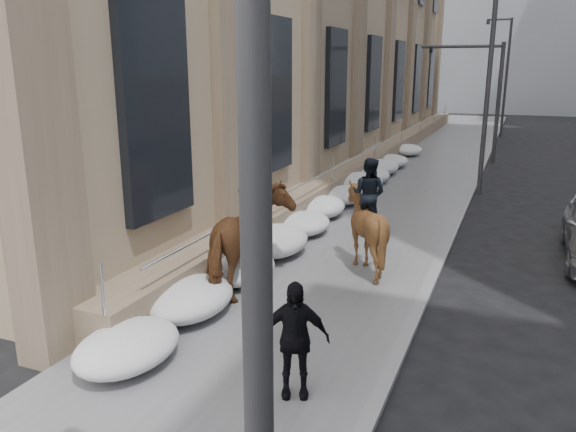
% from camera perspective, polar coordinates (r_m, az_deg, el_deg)
% --- Properties ---
extents(ground, '(140.00, 140.00, 0.00)m').
position_cam_1_polar(ground, '(10.75, -3.07, -11.78)').
color(ground, black).
rests_on(ground, ground).
extents(sidewalk, '(5.00, 80.00, 0.12)m').
position_cam_1_polar(sidewalk, '(19.70, 9.51, 0.73)').
color(sidewalk, '#5B5B5E').
rests_on(sidewalk, ground).
extents(curb, '(0.24, 80.00, 0.12)m').
position_cam_1_polar(curb, '(19.31, 17.09, -0.02)').
color(curb, slate).
rests_on(curb, ground).
extents(bg_building_far, '(24.00, 12.00, 20.00)m').
position_cam_1_polar(bg_building_far, '(81.45, 16.03, 18.06)').
color(bg_building_far, gray).
rests_on(bg_building_far, ground).
extents(streetlight_near, '(1.71, 0.24, 8.00)m').
position_cam_1_polar(streetlight_near, '(3.02, -6.22, 10.01)').
color(streetlight_near, '#2D2D30').
rests_on(streetlight_near, ground).
extents(streetlight_mid, '(1.71, 0.24, 8.00)m').
position_cam_1_polar(streetlight_mid, '(22.69, 19.36, 13.51)').
color(streetlight_mid, '#2D2D30').
rests_on(streetlight_mid, ground).
extents(streetlight_far, '(1.71, 0.24, 8.00)m').
position_cam_1_polar(streetlight_far, '(42.67, 21.14, 13.66)').
color(streetlight_far, '#2D2D30').
rests_on(streetlight_far, ground).
extents(traffic_signal, '(4.10, 0.22, 6.00)m').
position_cam_1_polar(traffic_signal, '(30.73, 18.98, 12.63)').
color(traffic_signal, '#2D2D30').
rests_on(traffic_signal, ground).
extents(snow_bank, '(1.70, 18.10, 0.76)m').
position_cam_1_polar(snow_bank, '(18.20, 3.84, 1.06)').
color(snow_bank, silver).
rests_on(snow_bank, sidewalk).
extents(mounted_horse_left, '(1.31, 2.70, 2.78)m').
position_cam_1_polar(mounted_horse_left, '(11.89, -3.87, -2.42)').
color(mounted_horse_left, '#4C2C17').
rests_on(mounted_horse_left, sidewalk).
extents(mounted_horse_right, '(1.83, 2.01, 2.67)m').
position_cam_1_polar(mounted_horse_right, '(13.38, 7.87, -0.78)').
color(mounted_horse_right, '#442913').
rests_on(mounted_horse_right, sidewalk).
extents(pedestrian, '(1.13, 0.80, 1.78)m').
position_cam_1_polar(pedestrian, '(8.33, 0.59, -12.40)').
color(pedestrian, black).
rests_on(pedestrian, sidewalk).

